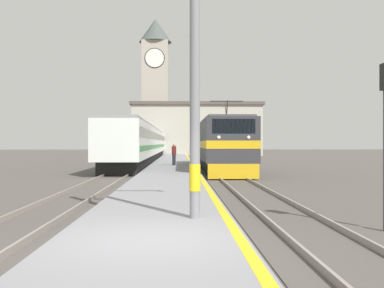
{
  "coord_description": "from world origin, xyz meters",
  "views": [
    {
      "loc": [
        0.51,
        -7.85,
        2.01
      ],
      "look_at": [
        1.39,
        22.24,
        1.94
      ],
      "focal_mm": 42.0,
      "sensor_mm": 36.0,
      "label": 1
    }
  ],
  "objects": [
    {
      "name": "locomotive_train",
      "position": [
        3.43,
        23.26,
        1.86
      ],
      "size": [
        2.92,
        14.78,
        4.61
      ],
      "color": "black",
      "rests_on": "ground"
    },
    {
      "name": "clock_tower",
      "position": [
        -4.03,
        78.5,
        13.87
      ],
      "size": [
        6.21,
        6.21,
        25.83
      ],
      "color": "#ADA393",
      "rests_on": "ground"
    },
    {
      "name": "station_building",
      "position": [
        3.38,
        67.01,
        4.28
      ],
      "size": [
        21.17,
        10.54,
        8.52
      ],
      "color": "#B7B2A3",
      "rests_on": "ground"
    },
    {
      "name": "ground_plane",
      "position": [
        0.0,
        30.0,
        0.0
      ],
      "size": [
        200.0,
        200.0,
        0.0
      ],
      "primitive_type": "plane",
      "color": "#514C47"
    },
    {
      "name": "catenary_mast",
      "position": [
        1.0,
        2.1,
        4.25
      ],
      "size": [
        2.86,
        0.25,
        7.69
      ],
      "color": "gray",
      "rests_on": "platform"
    },
    {
      "name": "rail_track_near",
      "position": [
        3.43,
        25.0,
        0.03
      ],
      "size": [
        2.84,
        140.0,
        0.16
      ],
      "color": "#514C47",
      "rests_on": "ground"
    },
    {
      "name": "rail_track_far",
      "position": [
        -3.24,
        25.0,
        0.03
      ],
      "size": [
        2.83,
        140.0,
        0.16
      ],
      "color": "#514C47",
      "rests_on": "ground"
    },
    {
      "name": "platform",
      "position": [
        0.0,
        25.0,
        0.17
      ],
      "size": [
        3.44,
        140.0,
        0.35
      ],
      "color": "gray",
      "rests_on": "ground"
    },
    {
      "name": "passenger_train",
      "position": [
        -3.24,
        43.74,
        1.98
      ],
      "size": [
        2.92,
        51.59,
        3.65
      ],
      "color": "black",
      "rests_on": "ground"
    },
    {
      "name": "person_on_platform",
      "position": [
        0.14,
        25.68,
        1.2
      ],
      "size": [
        0.34,
        0.34,
        1.64
      ],
      "color": "#23232D",
      "rests_on": "platform"
    }
  ]
}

